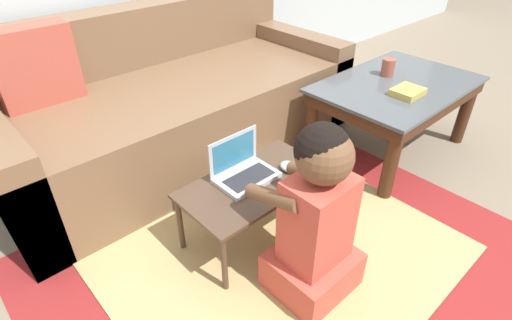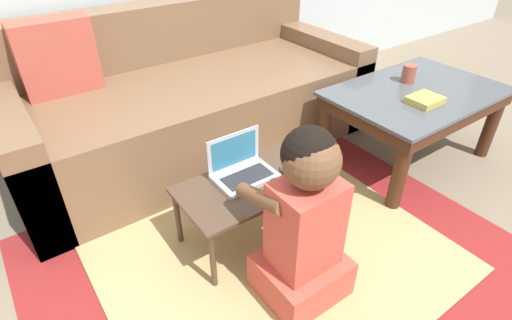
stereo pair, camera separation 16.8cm
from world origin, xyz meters
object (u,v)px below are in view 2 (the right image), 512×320
couch (189,101)px  coffee_table (415,102)px  book_on_table (425,100)px  computer_mouse (290,169)px  laptop (242,170)px  laptop_desk (253,187)px  person_seated (304,224)px  cup_on_table (409,74)px

couch → coffee_table: 1.26m
coffee_table → book_on_table: bearing=-132.7°
coffee_table → computer_mouse: 0.92m
couch → laptop: couch is taller
computer_mouse → book_on_table: size_ratio=0.59×
computer_mouse → book_on_table: 0.82m
laptop → laptop_desk: bearing=-72.7°
coffee_table → person_seated: bearing=-161.9°
coffee_table → laptop: laptop is taller
couch → person_seated: couch is taller
book_on_table → laptop_desk: bearing=173.8°
laptop → book_on_table: (0.99, -0.16, 0.11)m
couch → person_seated: bearing=-98.8°
coffee_table → cup_on_table: (0.05, 0.10, 0.12)m
laptop_desk → computer_mouse: size_ratio=6.60×
couch → coffee_table: (0.92, -0.87, 0.07)m
couch → person_seated: (-0.19, -1.23, 0.06)m
laptop_desk → laptop: (-0.02, 0.05, 0.06)m
coffee_table → book_on_table: book_on_table is taller
person_seated → cup_on_table: 1.25m
coffee_table → computer_mouse: (-0.91, -0.05, -0.04)m
laptop_desk → cup_on_table: (1.13, 0.11, 0.21)m
coffee_table → laptop_desk: (-1.08, -0.01, -0.09)m
coffee_table → laptop_desk: 1.08m
laptop_desk → person_seated: 0.36m
coffee_table → laptop: 1.10m
laptop → book_on_table: size_ratio=1.56×
cup_on_table → computer_mouse: bearing=-170.9°
book_on_table → couch: bearing=129.5°
couch → cup_on_table: couch is taller
person_seated → cup_on_table: (1.16, 0.46, 0.13)m
person_seated → book_on_table: (1.00, 0.25, 0.10)m
computer_mouse → cup_on_table: 0.98m
couch → cup_on_table: bearing=-38.5°
laptop_desk → book_on_table: 0.99m
laptop_desk → computer_mouse: bearing=-13.5°
laptop → person_seated: size_ratio=0.35×
laptop → cup_on_table: bearing=3.0°
laptop → computer_mouse: (0.18, -0.09, -0.02)m
person_seated → laptop: bearing=88.2°
coffee_table → book_on_table: (-0.11, -0.12, 0.09)m
book_on_table → laptop: bearing=170.9°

